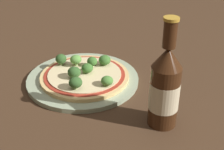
# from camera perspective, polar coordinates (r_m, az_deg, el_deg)

# --- Properties ---
(ground_plane) EXTENTS (3.00, 3.00, 0.00)m
(ground_plane) POSITION_cam_1_polar(r_m,az_deg,el_deg) (0.85, -3.68, -0.86)
(ground_plane) COLOR #3D2819
(plate) EXTENTS (0.30, 0.30, 0.01)m
(plate) POSITION_cam_1_polar(r_m,az_deg,el_deg) (0.84, -5.34, -0.75)
(plate) COLOR #93A384
(plate) RESTS_ON ground_plane
(pizza) EXTENTS (0.24, 0.24, 0.01)m
(pizza) POSITION_cam_1_polar(r_m,az_deg,el_deg) (0.83, -5.00, -0.15)
(pizza) COLOR tan
(pizza) RESTS_ON plate
(broccoli_floret_0) EXTENTS (0.03, 0.03, 0.03)m
(broccoli_floret_0) POSITION_cam_1_polar(r_m,az_deg,el_deg) (0.86, -6.64, 2.82)
(broccoli_floret_0) COLOR #89A866
(broccoli_floret_0) RESTS_ON pizza
(broccoli_floret_1) EXTENTS (0.03, 0.03, 0.03)m
(broccoli_floret_1) POSITION_cam_1_polar(r_m,az_deg,el_deg) (0.87, -9.31, 2.90)
(broccoli_floret_1) COLOR #89A866
(broccoli_floret_1) RESTS_ON pizza
(broccoli_floret_2) EXTENTS (0.03, 0.03, 0.03)m
(broccoli_floret_2) POSITION_cam_1_polar(r_m,az_deg,el_deg) (0.83, -4.69, 1.37)
(broccoli_floret_2) COLOR #89A866
(broccoli_floret_2) RESTS_ON pizza
(broccoli_floret_3) EXTENTS (0.03, 0.03, 0.03)m
(broccoli_floret_3) POSITION_cam_1_polar(r_m,az_deg,el_deg) (0.86, -3.66, 2.49)
(broccoli_floret_3) COLOR #89A866
(broccoli_floret_3) RESTS_ON pizza
(broccoli_floret_4) EXTENTS (0.03, 0.03, 0.03)m
(broccoli_floret_4) POSITION_cam_1_polar(r_m,az_deg,el_deg) (0.81, -6.94, 0.50)
(broccoli_floret_4) COLOR #89A866
(broccoli_floret_4) RESTS_ON pizza
(broccoli_floret_5) EXTENTS (0.03, 0.03, 0.02)m
(broccoli_floret_5) POSITION_cam_1_polar(r_m,az_deg,el_deg) (0.77, -0.83, -1.04)
(broccoli_floret_5) COLOR #89A866
(broccoli_floret_5) RESTS_ON pizza
(broccoli_floret_6) EXTENTS (0.03, 0.03, 0.03)m
(broccoli_floret_6) POSITION_cam_1_polar(r_m,az_deg,el_deg) (0.76, -6.69, -1.38)
(broccoli_floret_6) COLOR #89A866
(broccoli_floret_6) RESTS_ON pizza
(broccoli_floret_7) EXTENTS (0.03, 0.03, 0.03)m
(broccoli_floret_7) POSITION_cam_1_polar(r_m,az_deg,el_deg) (0.86, -1.35, 2.75)
(broccoli_floret_7) COLOR #89A866
(broccoli_floret_7) RESTS_ON pizza
(beer_bottle) EXTENTS (0.06, 0.06, 0.24)m
(beer_bottle) POSITION_cam_1_polar(r_m,az_deg,el_deg) (0.65, 9.63, -2.23)
(beer_bottle) COLOR #381E0F
(beer_bottle) RESTS_ON ground_plane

